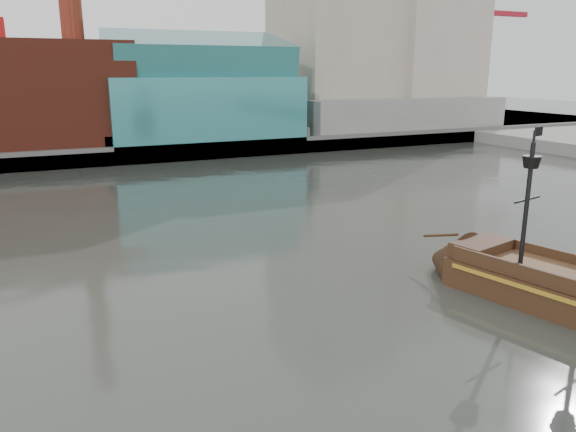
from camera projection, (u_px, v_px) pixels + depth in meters
name	position (u px, v px, depth m)	size (l,w,h in m)	color
ground	(424.00, 360.00, 26.04)	(400.00, 400.00, 0.00)	#292C27
promenade_far	(119.00, 135.00, 106.61)	(220.00, 60.00, 2.00)	slate
seawall	(150.00, 154.00, 80.62)	(220.00, 1.00, 2.60)	#4C4C49
skyline	(146.00, 1.00, 96.24)	(149.00, 45.00, 62.00)	#776347
crane_a	(482.00, 42.00, 125.13)	(22.50, 4.00, 32.25)	slate
crane_b	(481.00, 59.00, 138.70)	(19.10, 4.00, 26.25)	slate
pirate_ship	(552.00, 288.00, 31.98)	(7.49, 14.96, 10.75)	black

